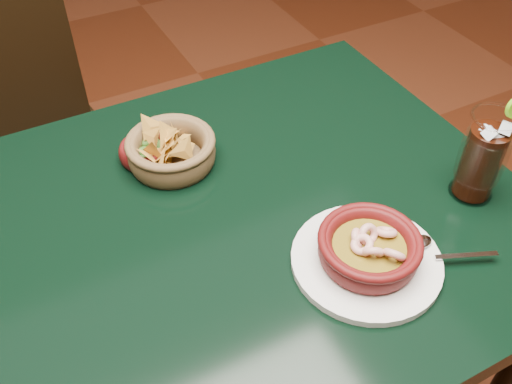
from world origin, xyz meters
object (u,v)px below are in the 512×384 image
dining_table (178,278)px  chip_basket (171,151)px  cola_drink (482,157)px  shrimp_plate (369,251)px  dining_chair (34,146)px

dining_table → chip_basket: size_ratio=6.23×
chip_basket → cola_drink: 0.53m
dining_table → shrimp_plate: (0.24, -0.18, 0.13)m
dining_chair → shrimp_plate: size_ratio=2.98×
dining_table → chip_basket: 0.23m
dining_table → shrimp_plate: size_ratio=4.07×
cola_drink → dining_table: bearing=164.5°
dining_chair → chip_basket: (0.20, -0.53, 0.29)m
shrimp_plate → cola_drink: size_ratio=1.61×
chip_basket → dining_table: bearing=-112.0°
dining_chair → cola_drink: 1.11m
dining_table → chip_basket: chip_basket is taller
dining_chair → shrimp_plate: bearing=-66.9°
dining_chair → shrimp_plate: (0.38, -0.89, 0.29)m
dining_chair → chip_basket: dining_chair is taller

